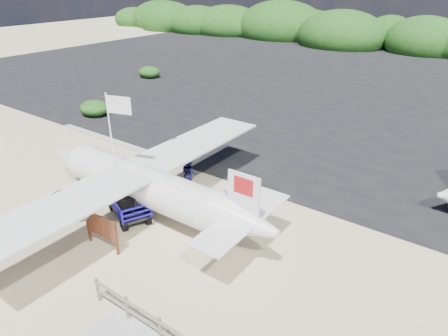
# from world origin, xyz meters

# --- Properties ---
(ground) EXTENTS (160.00, 160.00, 0.00)m
(ground) POSITION_xyz_m (0.00, 0.00, 0.00)
(ground) COLOR beige
(asphalt_apron) EXTENTS (90.00, 50.00, 0.04)m
(asphalt_apron) POSITION_xyz_m (0.00, 30.00, 0.00)
(asphalt_apron) COLOR #B2B2B2
(asphalt_apron) RESTS_ON ground
(lagoon) EXTENTS (9.00, 7.00, 0.40)m
(lagoon) POSITION_xyz_m (-9.00, 1.50, 0.00)
(lagoon) COLOR #B2B2B2
(lagoon) RESTS_ON ground
(vegetation_band) EXTENTS (124.00, 8.00, 4.40)m
(vegetation_band) POSITION_xyz_m (0.00, 55.00, 0.00)
(vegetation_band) COLOR #B2B2B2
(vegetation_band) RESTS_ON ground
(baggage_cart) EXTENTS (3.25, 2.64, 1.42)m
(baggage_cart) POSITION_xyz_m (-0.27, -0.66, 0.00)
(baggage_cart) COLOR #150DC3
(baggage_cart) RESTS_ON ground
(flagpole) EXTENTS (1.27, 0.82, 5.86)m
(flagpole) POSITION_xyz_m (-0.97, -0.60, 0.00)
(flagpole) COLOR white
(flagpole) RESTS_ON ground
(signboard) EXTENTS (1.94, 0.26, 1.60)m
(signboard) POSITION_xyz_m (0.67, -2.92, 0.00)
(signboard) COLOR #5F2F1B
(signboard) RESTS_ON ground
(crew_a) EXTENTS (0.73, 0.56, 1.81)m
(crew_a) POSITION_xyz_m (-1.71, 1.54, 0.90)
(crew_a) COLOR #121444
(crew_a) RESTS_ON ground
(crew_b) EXTENTS (1.05, 0.91, 1.83)m
(crew_b) POSITION_xyz_m (0.30, 3.06, 0.92)
(crew_b) COLOR #121444
(crew_b) RESTS_ON ground
(aircraft_small) EXTENTS (8.59, 8.59, 2.28)m
(aircraft_small) POSITION_xyz_m (-11.35, 31.38, 0.00)
(aircraft_small) COLOR #B2B2B2
(aircraft_small) RESTS_ON ground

